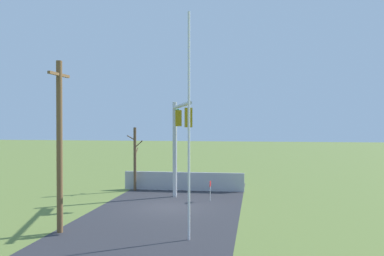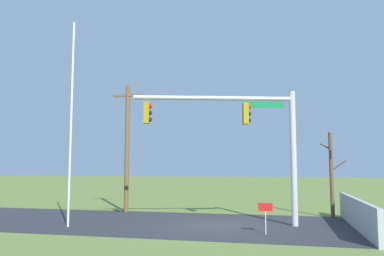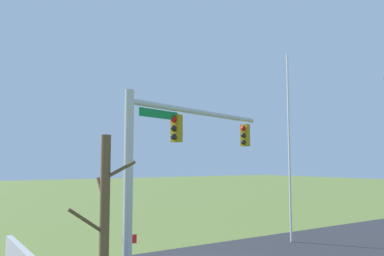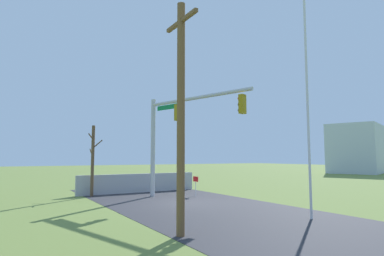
% 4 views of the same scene
% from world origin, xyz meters
% --- Properties ---
extents(ground_plane, '(160.00, 160.00, 0.00)m').
position_xyz_m(ground_plane, '(0.00, 0.00, 0.00)').
color(ground_plane, olive).
extents(road_surface, '(28.00, 8.00, 0.01)m').
position_xyz_m(road_surface, '(-4.00, 0.00, 0.01)').
color(road_surface, '#2D2D33').
rests_on(road_surface, ground_plane).
extents(sidewalk_corner, '(6.00, 6.00, 0.01)m').
position_xyz_m(sidewalk_corner, '(4.38, 0.35, 0.00)').
color(sidewalk_corner, '#B7B5AD').
rests_on(sidewalk_corner, ground_plane).
extents(retaining_fence, '(0.20, 8.49, 1.29)m').
position_xyz_m(retaining_fence, '(5.94, 0.20, 0.64)').
color(retaining_fence, '#A8A8AD').
rests_on(retaining_fence, ground_plane).
extents(signal_mast, '(7.12, 2.30, 6.10)m').
position_xyz_m(signal_mast, '(1.42, -0.23, 4.31)').
color(signal_mast, '#B2B5BA').
rests_on(signal_mast, ground_plane).
extents(flagpole, '(0.10, 0.10, 9.33)m').
position_xyz_m(flagpole, '(-6.41, -2.11, 4.67)').
color(flagpole, silver).
rests_on(flagpole, ground_plane).
extents(utility_pole, '(1.90, 0.26, 7.50)m').
position_xyz_m(utility_pole, '(-6.09, 3.66, 3.91)').
color(utility_pole, brown).
rests_on(utility_pole, ground_plane).
extents(bare_tree, '(1.27, 1.02, 4.44)m').
position_xyz_m(bare_tree, '(5.38, 3.57, 2.28)').
color(bare_tree, brown).
rests_on(bare_tree, ground_plane).
extents(open_sign, '(0.56, 0.04, 1.22)m').
position_xyz_m(open_sign, '(2.19, -2.08, 0.91)').
color(open_sign, silver).
rests_on(open_sign, ground_plane).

